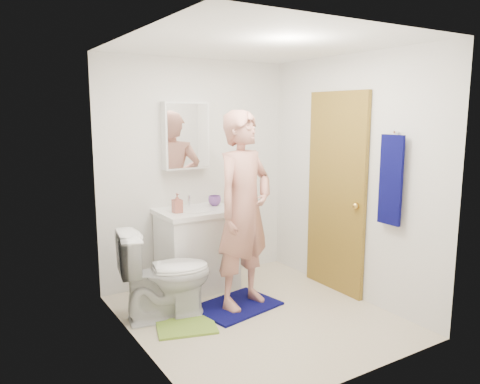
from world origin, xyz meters
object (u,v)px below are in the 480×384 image
object	(u,v)px
medicine_cabinet	(186,136)
towel	(391,180)
vanity_cabinet	(197,251)
toilet	(165,274)
man	(244,210)
soap_dispenser	(177,203)
toothbrush_cup	(215,201)

from	to	relation	value
medicine_cabinet	towel	size ratio (longest dim) A/B	0.87
vanity_cabinet	toilet	xyz separation A→B (m)	(-0.57, -0.50, 0.01)
medicine_cabinet	man	distance (m)	1.11
medicine_cabinet	towel	xyz separation A→B (m)	(1.18, -1.71, -0.35)
soap_dispenser	man	world-z (taller)	man
medicine_cabinet	toothbrush_cup	bearing A→B (deg)	-28.91
medicine_cabinet	toilet	xyz separation A→B (m)	(-0.57, -0.72, -1.19)
vanity_cabinet	toothbrush_cup	size ratio (longest dim) A/B	5.90
toothbrush_cup	man	distance (m)	0.74
toilet	man	distance (m)	0.92
vanity_cabinet	medicine_cabinet	xyz separation A→B (m)	(0.00, 0.22, 1.20)
medicine_cabinet	soap_dispenser	distance (m)	0.74
medicine_cabinet	toilet	size ratio (longest dim) A/B	0.85
vanity_cabinet	toilet	bearing A→B (deg)	-138.69
vanity_cabinet	toilet	world-z (taller)	toilet
towel	toothbrush_cup	bearing A→B (deg)	120.44
towel	soap_dispenser	xyz separation A→B (m)	(-1.41, 1.45, -0.30)
towel	man	world-z (taller)	man
towel	man	bearing A→B (deg)	140.63
towel	toilet	size ratio (longest dim) A/B	0.97
medicine_cabinet	man	bearing A→B (deg)	-79.17
man	toilet	bearing A→B (deg)	150.79
toothbrush_cup	man	world-z (taller)	man
toilet	soap_dispenser	size ratio (longest dim) A/B	4.24
man	toothbrush_cup	bearing A→B (deg)	65.79
medicine_cabinet	man	size ratio (longest dim) A/B	0.38
toilet	man	bearing A→B (deg)	-90.98
medicine_cabinet	toothbrush_cup	distance (m)	0.76
vanity_cabinet	man	size ratio (longest dim) A/B	0.43
toothbrush_cup	soap_dispenser	bearing A→B (deg)	-166.70
vanity_cabinet	medicine_cabinet	world-z (taller)	medicine_cabinet
vanity_cabinet	toilet	distance (m)	0.75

